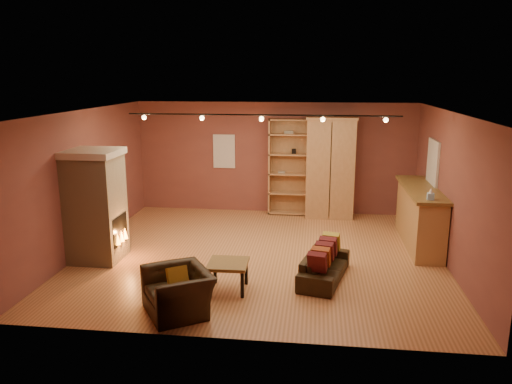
# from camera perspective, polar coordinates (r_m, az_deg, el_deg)

# --- Properties ---
(floor) EXTENTS (7.00, 7.00, 0.00)m
(floor) POSITION_cam_1_polar(r_m,az_deg,el_deg) (9.91, 0.47, -7.17)
(floor) COLOR #A26439
(floor) RESTS_ON ground
(ceiling) EXTENTS (7.00, 7.00, 0.00)m
(ceiling) POSITION_cam_1_polar(r_m,az_deg,el_deg) (9.31, 0.50, 9.20)
(ceiling) COLOR brown
(ceiling) RESTS_ON back_wall
(back_wall) EXTENTS (7.00, 0.02, 2.80)m
(back_wall) POSITION_cam_1_polar(r_m,az_deg,el_deg) (12.69, 2.15, 3.91)
(back_wall) COLOR brown
(back_wall) RESTS_ON floor
(left_wall) EXTENTS (0.02, 6.50, 2.80)m
(left_wall) POSITION_cam_1_polar(r_m,az_deg,el_deg) (10.49, -18.88, 1.22)
(left_wall) COLOR brown
(left_wall) RESTS_ON floor
(right_wall) EXTENTS (0.02, 6.50, 2.80)m
(right_wall) POSITION_cam_1_polar(r_m,az_deg,el_deg) (9.77, 21.34, 0.17)
(right_wall) COLOR brown
(right_wall) RESTS_ON floor
(fireplace) EXTENTS (1.01, 0.98, 2.12)m
(fireplace) POSITION_cam_1_polar(r_m,az_deg,el_deg) (9.85, -17.82, -1.49)
(fireplace) COLOR #C4B188
(fireplace) RESTS_ON floor
(back_window) EXTENTS (0.56, 0.04, 0.86)m
(back_window) POSITION_cam_1_polar(r_m,az_deg,el_deg) (12.82, -3.67, 4.66)
(back_window) COLOR silver
(back_window) RESTS_ON back_wall
(bookcase) EXTENTS (0.99, 0.38, 2.41)m
(bookcase) POSITION_cam_1_polar(r_m,az_deg,el_deg) (12.57, 3.74, 2.99)
(bookcase) COLOR tan
(bookcase) RESTS_ON floor
(armoire) EXTENTS (1.22, 0.69, 2.48)m
(armoire) POSITION_cam_1_polar(r_m,az_deg,el_deg) (12.37, 8.48, 2.80)
(armoire) COLOR tan
(armoire) RESTS_ON floor
(bar_counter) EXTENTS (0.67, 2.56, 1.23)m
(bar_counter) POSITION_cam_1_polar(r_m,az_deg,el_deg) (10.82, 18.21, -2.64)
(bar_counter) COLOR tan
(bar_counter) RESTS_ON floor
(tissue_box) EXTENTS (0.14, 0.14, 0.23)m
(tissue_box) POSITION_cam_1_polar(r_m,az_deg,el_deg) (9.67, 19.34, -0.31)
(tissue_box) COLOR #8FBCE5
(tissue_box) RESTS_ON bar_counter
(right_window) EXTENTS (0.05, 0.90, 1.00)m
(right_window) POSITION_cam_1_polar(r_m,az_deg,el_deg) (11.05, 19.56, 3.07)
(right_window) COLOR silver
(right_window) RESTS_ON right_wall
(loveseat) EXTENTS (0.80, 1.62, 0.69)m
(loveseat) POSITION_cam_1_polar(r_m,az_deg,el_deg) (8.75, 7.83, -7.83)
(loveseat) COLOR black
(loveseat) RESTS_ON floor
(armchair) EXTENTS (1.10, 1.20, 0.88)m
(armchair) POSITION_cam_1_polar(r_m,az_deg,el_deg) (7.56, -8.92, -10.40)
(armchair) COLOR black
(armchair) RESTS_ON floor
(coffee_table) EXTENTS (0.65, 0.65, 0.48)m
(coffee_table) POSITION_cam_1_polar(r_m,az_deg,el_deg) (8.23, -3.20, -8.49)
(coffee_table) COLOR brown
(coffee_table) RESTS_ON floor
(track_rail) EXTENTS (5.20, 0.09, 0.13)m
(track_rail) POSITION_cam_1_polar(r_m,az_deg,el_deg) (9.52, 0.64, 8.62)
(track_rail) COLOR black
(track_rail) RESTS_ON ceiling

